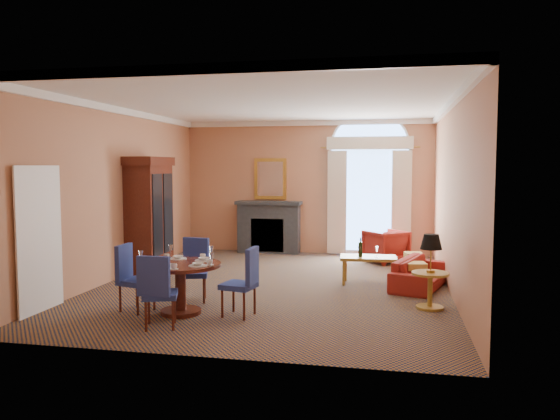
% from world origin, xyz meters
% --- Properties ---
extents(ground, '(7.50, 7.50, 0.00)m').
position_xyz_m(ground, '(0.00, 0.00, 0.00)').
color(ground, '#142141').
rests_on(ground, ground).
extents(room_envelope, '(6.04, 7.52, 3.45)m').
position_xyz_m(room_envelope, '(-0.03, 0.67, 2.51)').
color(room_envelope, tan).
rests_on(room_envelope, ground).
extents(armoire, '(0.66, 1.17, 2.29)m').
position_xyz_m(armoire, '(-2.72, 0.74, 1.10)').
color(armoire, '#3E160E').
rests_on(armoire, ground).
extents(dining_table, '(1.16, 1.16, 0.93)m').
position_xyz_m(dining_table, '(-0.92, -2.11, 0.55)').
color(dining_table, '#3E160E').
rests_on(dining_table, ground).
extents(dining_chair_north, '(0.54, 0.54, 0.97)m').
position_xyz_m(dining_chair_north, '(-1.01, -1.29, 0.56)').
color(dining_chair_north, navy).
rests_on(dining_chair_north, ground).
extents(dining_chair_south, '(0.55, 0.55, 0.97)m').
position_xyz_m(dining_chair_south, '(-0.92, -2.89, 0.56)').
color(dining_chair_south, navy).
rests_on(dining_chair_south, ground).
extents(dining_chair_east, '(0.51, 0.51, 0.97)m').
position_xyz_m(dining_chair_east, '(0.02, -2.06, 0.56)').
color(dining_chair_east, navy).
rests_on(dining_chair_east, ground).
extents(dining_chair_west, '(0.54, 0.54, 0.97)m').
position_xyz_m(dining_chair_west, '(-1.69, -2.11, 0.56)').
color(dining_chair_west, navy).
rests_on(dining_chair_west, ground).
extents(sofa, '(1.17, 1.84, 0.50)m').
position_xyz_m(sofa, '(2.55, 0.37, 0.25)').
color(sofa, '#A0251D').
rests_on(sofa, ground).
extents(armchair, '(1.10, 1.10, 0.72)m').
position_xyz_m(armchair, '(1.92, 2.70, 0.36)').
color(armchair, '#A0251D').
rests_on(armchair, ground).
extents(coffee_table, '(1.03, 0.62, 0.85)m').
position_xyz_m(coffee_table, '(1.62, 0.40, 0.46)').
color(coffee_table, '#AE8934').
rests_on(coffee_table, ground).
extents(side_table, '(0.54, 0.54, 1.09)m').
position_xyz_m(side_table, '(2.60, -1.11, 0.69)').
color(side_table, '#AE8934').
rests_on(side_table, ground).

